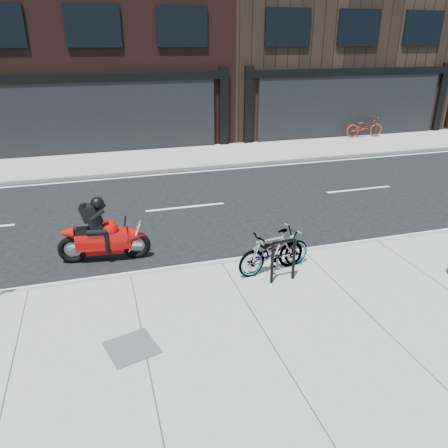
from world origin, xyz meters
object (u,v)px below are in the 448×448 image
object	(u,v)px
bike_rack	(283,257)
bicycle_front	(274,251)
bicycle_rear	(272,252)
motorcycle	(107,235)
utility_grate	(132,347)
bicycle_far	(365,127)

from	to	relation	value
bike_rack	bicycle_front	size ratio (longest dim) A/B	0.54
bicycle_rear	motorcycle	xyz separation A→B (m)	(-3.28, 1.79, 0.03)
bike_rack	utility_grate	xyz separation A→B (m)	(-3.18, -1.29, -0.53)
bicycle_front	bicycle_rear	bearing A→B (deg)	110.27
bike_rack	bicycle_far	bearing A→B (deg)	51.20
motorcycle	bicycle_far	distance (m)	16.35
motorcycle	utility_grate	distance (m)	3.54
bicycle_rear	bike_rack	bearing A→B (deg)	0.76
motorcycle	bicycle_rear	bearing A→B (deg)	-21.77
bike_rack	bicycle_front	xyz separation A→B (m)	(-0.00, 0.47, -0.09)
bike_rack	utility_grate	world-z (taller)	bike_rack
motorcycle	bicycle_front	bearing A→B (deg)	-20.76
bicycle_front	utility_grate	world-z (taller)	bicycle_front
bike_rack	utility_grate	bearing A→B (deg)	-157.95
bicycle_front	bicycle_far	bearing A→B (deg)	-51.07
bicycle_front	motorcycle	size ratio (longest dim) A/B	0.82
bike_rack	motorcycle	bearing A→B (deg)	146.54
utility_grate	motorcycle	bearing A→B (deg)	92.84
bicycle_front	bicycle_far	size ratio (longest dim) A/B	0.89
bicycle_front	utility_grate	size ratio (longest dim) A/B	2.29
bicycle_front	utility_grate	distance (m)	3.65
bicycle_front	motorcycle	world-z (taller)	motorcycle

